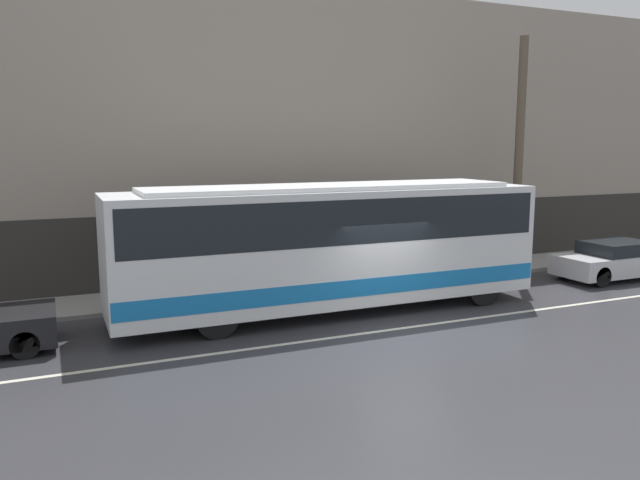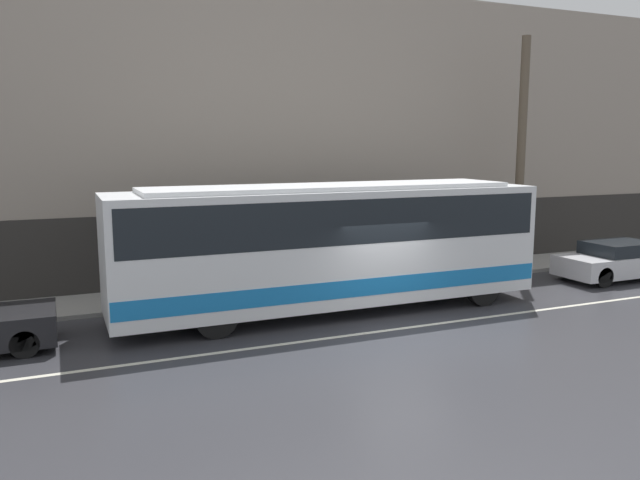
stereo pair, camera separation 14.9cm
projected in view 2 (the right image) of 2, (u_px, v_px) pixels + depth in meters
ground_plane at (403, 328)px, 15.44m from camera, size 60.00×60.00×0.00m
sidewalk at (320, 283)px, 20.16m from camera, size 60.00×2.41×0.13m
building_facade at (304, 140)px, 20.68m from camera, size 60.00×0.35×9.62m
lane_stripe at (403, 328)px, 15.44m from camera, size 54.00×0.14×0.01m
transit_bus at (331, 241)px, 16.71m from camera, size 11.68×2.48×3.46m
sedan_white_front at (620, 261)px, 21.07m from camera, size 4.51×1.78×1.27m
utility_pole_near at (521, 155)px, 21.79m from camera, size 0.31×0.31×8.04m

